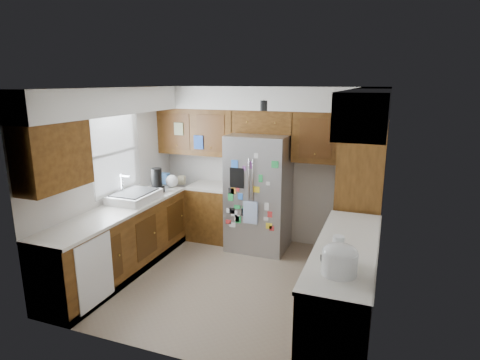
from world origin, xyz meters
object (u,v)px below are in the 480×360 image
fridge (259,193)px  paper_towel (338,248)px  pantry (360,192)px  rice_cooker (340,259)px

fridge → paper_towel: size_ratio=7.37×
paper_towel → pantry: bearing=88.7°
pantry → rice_cooker: pantry is taller
pantry → paper_towel: bearing=-91.3°
pantry → rice_cooker: 2.30m
pantry → fridge: pantry is taller
pantry → rice_cooker: (-0.00, -2.30, -0.01)m
fridge → paper_towel: bearing=-55.0°
pantry → rice_cooker: size_ratio=6.65×
fridge → rice_cooker: (1.50, -2.35, 0.16)m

